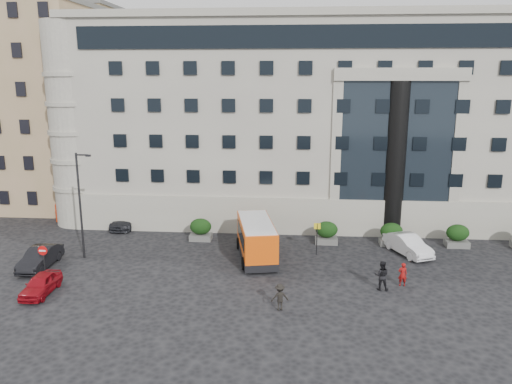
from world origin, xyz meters
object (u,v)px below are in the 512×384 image
(pedestrian_b, at_px, (382,275))
(pedestrian_c, at_px, (280,297))
(white_taxi, at_px, (408,245))
(no_entry_sign, at_px, (43,255))
(hedge_b, at_px, (263,231))
(parked_car_a, at_px, (41,284))
(hedge_e, at_px, (457,236))
(street_lamp, at_px, (81,202))
(parked_car_d, at_px, (118,205))
(hedge_d, at_px, (391,234))
(hedge_a, at_px, (201,229))
(hedge_c, at_px, (327,232))
(red_truck, at_px, (73,203))
(bus_stop_sign, at_px, (317,233))
(parked_car_b, at_px, (40,258))
(pedestrian_a, at_px, (403,274))
(parked_car_c, at_px, (126,219))
(minibus, at_px, (256,238))

(pedestrian_b, bearing_deg, pedestrian_c, 35.01)
(white_taxi, bearing_deg, no_entry_sign, 170.92)
(hedge_b, distance_m, parked_car_a, 17.35)
(parked_car_a, height_order, pedestrian_b, pedestrian_b)
(hedge_e, xyz_separation_m, street_lamp, (-28.74, -4.80, 3.44))
(hedge_b, xyz_separation_m, parked_car_d, (-15.26, 8.20, -0.22))
(hedge_d, bearing_deg, hedge_a, 180.00)
(pedestrian_b, bearing_deg, white_taxi, -107.15)
(parked_car_d, bearing_deg, hedge_d, -10.13)
(hedge_c, bearing_deg, parked_car_d, 158.16)
(hedge_e, bearing_deg, red_truck, 170.17)
(bus_stop_sign, bearing_deg, parked_car_b, -168.15)
(hedge_c, bearing_deg, hedge_d, 0.00)
(hedge_b, bearing_deg, no_entry_sign, -148.10)
(no_entry_sign, relative_size, parked_car_b, 0.52)
(hedge_b, distance_m, pedestrian_a, 12.63)
(hedge_c, relative_size, parked_car_a, 0.50)
(hedge_e, height_order, pedestrian_b, pedestrian_b)
(parked_car_b, bearing_deg, hedge_c, 17.51)
(parked_car_a, distance_m, pedestrian_b, 21.58)
(white_taxi, xyz_separation_m, pedestrian_c, (-9.48, -10.15, 0.05))
(hedge_a, relative_size, parked_car_c, 0.39)
(hedge_a, relative_size, red_truck, 0.34)
(bus_stop_sign, height_order, pedestrian_b, bus_stop_sign)
(parked_car_a, bearing_deg, street_lamp, 87.61)
(hedge_b, xyz_separation_m, red_truck, (-18.79, 5.96, 0.46))
(hedge_e, distance_m, pedestrian_c, 18.43)
(hedge_d, relative_size, street_lamp, 0.23)
(minibus, distance_m, pedestrian_c, 8.68)
(parked_car_d, height_order, pedestrian_a, pedestrian_a)
(hedge_c, relative_size, parked_car_c, 0.39)
(pedestrian_c, bearing_deg, hedge_b, -94.00)
(street_lamp, distance_m, pedestrian_c, 17.05)
(hedge_e, bearing_deg, hedge_b, 180.00)
(hedge_e, distance_m, minibus, 16.31)
(hedge_c, distance_m, parked_car_b, 21.83)
(parked_car_c, distance_m, pedestrian_c, 21.12)
(bus_stop_sign, height_order, parked_car_d, bus_stop_sign)
(bus_stop_sign, relative_size, pedestrian_b, 1.30)
(parked_car_d, xyz_separation_m, white_taxi, (26.54, -10.26, 0.05))
(hedge_c, height_order, pedestrian_c, hedge_c)
(bus_stop_sign, distance_m, parked_car_a, 19.49)
(hedge_b, bearing_deg, parked_car_a, -139.87)
(hedge_e, bearing_deg, minibus, -166.50)
(parked_car_c, bearing_deg, minibus, -30.98)
(hedge_a, distance_m, pedestrian_b, 16.05)
(white_taxi, bearing_deg, pedestrian_b, -138.45)
(bus_stop_sign, bearing_deg, pedestrian_c, -104.88)
(hedge_c, distance_m, pedestrian_c, 12.67)
(hedge_c, relative_size, hedge_e, 1.00)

